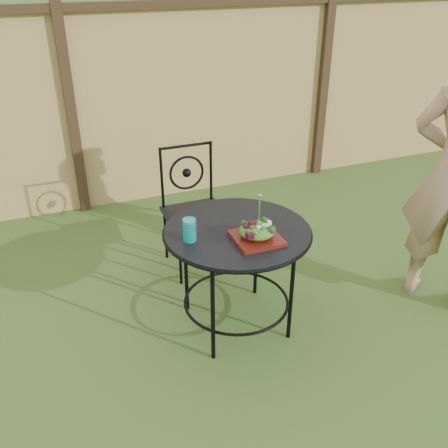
{
  "coord_description": "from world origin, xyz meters",
  "views": [
    {
      "loc": [
        -1.64,
        -2.44,
        2.21
      ],
      "look_at": [
        -0.65,
        0.06,
        0.75
      ],
      "focal_mm": 40.0,
      "sensor_mm": 36.0,
      "label": 1
    }
  ],
  "objects": [
    {
      "name": "drinking_glass",
      "position": [
        -0.9,
        -0.01,
        0.79
      ],
      "size": [
        0.08,
        0.08,
        0.14
      ],
      "primitive_type": "cylinder",
      "color": "#0C8F83",
      "rests_on": "patio_table"
    },
    {
      "name": "salad",
      "position": [
        -0.53,
        -0.15,
        0.79
      ],
      "size": [
        0.21,
        0.21,
        0.08
      ],
      "primitive_type": "ellipsoid",
      "color": "#235614",
      "rests_on": "salad_plate"
    },
    {
      "name": "salad_plate",
      "position": [
        -0.53,
        -0.15,
        0.74
      ],
      "size": [
        0.27,
        0.27,
        0.02
      ],
      "primitive_type": "cube",
      "color": "#4E170B",
      "rests_on": "patio_table"
    },
    {
      "name": "fork",
      "position": [
        -0.52,
        -0.15,
        0.92
      ],
      "size": [
        0.01,
        0.01,
        0.18
      ],
      "primitive_type": "cylinder",
      "color": "silver",
      "rests_on": "salad"
    },
    {
      "name": "fence",
      "position": [
        -0.0,
        2.19,
        0.95
      ],
      "size": [
        8.0,
        0.12,
        1.9
      ],
      "color": "#E0B76E",
      "rests_on": "ground"
    },
    {
      "name": "patio_table",
      "position": [
        -0.58,
        0.01,
        0.59
      ],
      "size": [
        0.92,
        0.92,
        0.72
      ],
      "color": "black",
      "rests_on": "ground"
    },
    {
      "name": "patio_chair",
      "position": [
        -0.6,
        0.84,
        0.5
      ],
      "size": [
        0.46,
        0.46,
        0.95
      ],
      "color": "black",
      "rests_on": "ground"
    },
    {
      "name": "ground",
      "position": [
        0.0,
        0.0,
        0.0
      ],
      "size": [
        60.0,
        60.0,
        0.0
      ],
      "primitive_type": "plane",
      "color": "#284416",
      "rests_on": "ground"
    }
  ]
}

